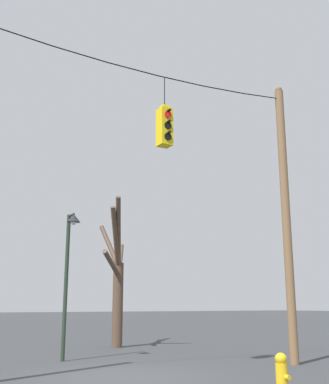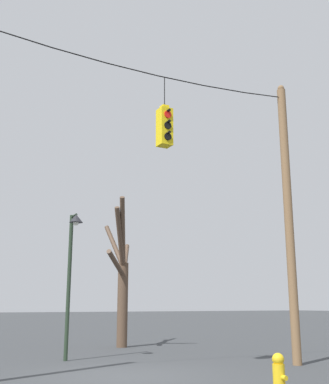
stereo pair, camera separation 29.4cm
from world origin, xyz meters
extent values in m
plane|color=#383A3D|center=(0.00, 0.00, 0.00)|extent=(200.00, 200.00, 0.00)
cylinder|color=brown|center=(5.04, -0.37, 4.06)|extent=(0.25, 0.25, 8.13)
sphere|color=brown|center=(5.04, -0.37, 8.18)|extent=(0.20, 0.20, 0.20)
cylinder|color=black|center=(-2.88, -0.37, 7.68)|extent=(1.44, 0.03, 0.13)
cylinder|color=black|center=(-1.44, -0.37, 7.60)|extent=(1.44, 0.03, 0.08)
cylinder|color=black|center=(0.00, -0.37, 7.57)|extent=(1.44, 0.03, 0.03)
cylinder|color=black|center=(1.44, -0.37, 7.60)|extent=(1.44, 0.03, 0.08)
cylinder|color=black|center=(2.88, -0.37, 7.68)|extent=(1.44, 0.03, 0.13)
cylinder|color=black|center=(4.32, -0.37, 7.80)|extent=(1.44, 0.03, 0.18)
cube|color=yellow|center=(0.92, -0.37, 6.14)|extent=(0.34, 0.34, 1.02)
cube|color=yellow|center=(0.92, -0.37, 6.70)|extent=(0.19, 0.19, 0.10)
cylinder|color=black|center=(0.92, -0.37, 7.17)|extent=(0.02, 0.02, 0.83)
cylinder|color=red|center=(0.92, -0.55, 6.45)|extent=(0.20, 0.03, 0.20)
cylinder|color=black|center=(0.92, -0.60, 6.54)|extent=(0.07, 0.12, 0.07)
cylinder|color=black|center=(0.92, -0.55, 6.14)|extent=(0.20, 0.03, 0.20)
cylinder|color=black|center=(0.92, -0.60, 6.23)|extent=(0.07, 0.12, 0.07)
cylinder|color=black|center=(0.92, -0.55, 5.84)|extent=(0.20, 0.03, 0.20)
cylinder|color=black|center=(0.92, -0.60, 5.93)|extent=(0.07, 0.12, 0.07)
cylinder|color=red|center=(0.92, -0.18, 6.45)|extent=(0.20, 0.03, 0.20)
cylinder|color=black|center=(0.92, -0.14, 6.54)|extent=(0.07, 0.12, 0.07)
cylinder|color=black|center=(0.92, -0.18, 6.14)|extent=(0.20, 0.03, 0.20)
cylinder|color=black|center=(0.92, -0.14, 6.23)|extent=(0.07, 0.12, 0.07)
cylinder|color=black|center=(0.92, -0.18, 5.84)|extent=(0.20, 0.03, 0.20)
cylinder|color=black|center=(0.92, -0.14, 5.93)|extent=(0.07, 0.12, 0.07)
cylinder|color=#233323|center=(-0.23, 3.66, 2.18)|extent=(0.12, 0.12, 4.36)
cylinder|color=#233323|center=(-0.23, 3.43, 4.31)|extent=(0.07, 0.45, 0.07)
cone|color=#232328|center=(-0.23, 3.21, 4.18)|extent=(0.41, 0.41, 0.25)
sphere|color=silver|center=(-0.23, 3.21, 4.06)|extent=(0.19, 0.19, 0.19)
cylinder|color=brown|center=(3.07, 7.13, 1.63)|extent=(0.41, 0.41, 3.25)
cylinder|color=brown|center=(2.64, 6.49, 4.11)|extent=(1.10, 1.50, 2.36)
cylinder|color=brown|center=(3.61, 8.17, 3.36)|extent=(1.30, 2.28, 1.87)
cylinder|color=brown|center=(2.69, 6.37, 4.38)|extent=(0.99, 1.72, 2.54)
cylinder|color=brown|center=(2.94, 7.77, 3.98)|extent=(0.48, 1.46, 1.90)
cylinder|color=brown|center=(2.51, 6.53, 3.16)|extent=(1.31, 1.38, 0.96)
cylinder|color=gold|center=(1.48, -3.69, 0.28)|extent=(0.22, 0.22, 0.56)
sphere|color=gold|center=(1.48, -3.69, 0.64)|extent=(0.22, 0.22, 0.22)
cylinder|color=gold|center=(1.48, -3.83, 0.34)|extent=(0.09, 0.10, 0.09)
camera|label=1|loc=(-4.98, -10.69, 1.61)|focal=45.00mm
camera|label=2|loc=(-4.72, -10.83, 1.61)|focal=45.00mm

